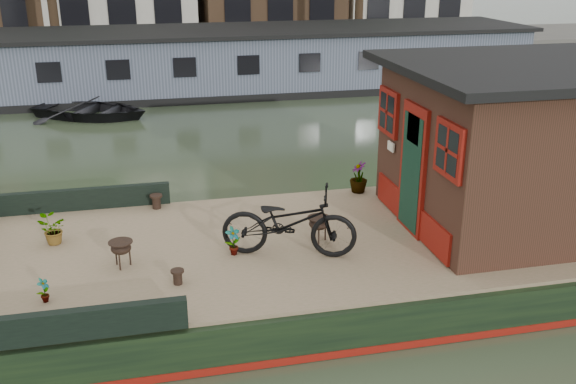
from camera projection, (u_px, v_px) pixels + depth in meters
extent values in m
plane|color=#2C3823|center=(380.00, 271.00, 9.72)|extent=(120.00, 120.00, 0.00)
cube|color=black|center=(381.00, 253.00, 9.62)|extent=(12.00, 4.00, 0.60)
cube|color=maroon|center=(380.00, 268.00, 9.70)|extent=(12.02, 4.02, 0.10)
cube|color=#907359|center=(382.00, 234.00, 9.50)|extent=(11.80, 3.80, 0.05)
cube|color=black|center=(75.00, 200.00, 10.26)|extent=(3.00, 0.12, 0.35)
cube|color=black|center=(44.00, 328.00, 6.75)|extent=(3.00, 0.12, 0.35)
cube|color=black|center=(525.00, 148.00, 9.54)|extent=(3.50, 3.00, 2.30)
cube|color=black|center=(536.00, 67.00, 9.12)|extent=(4.00, 3.50, 0.12)
cube|color=maroon|center=(413.00, 169.00, 9.25)|extent=(0.06, 0.80, 1.90)
cube|color=black|center=(411.00, 173.00, 9.26)|extent=(0.04, 0.64, 1.70)
cube|color=maroon|center=(449.00, 150.00, 8.08)|extent=(0.06, 0.72, 0.72)
cube|color=maroon|center=(389.00, 112.00, 10.00)|extent=(0.06, 0.72, 0.72)
imported|color=black|center=(289.00, 222.00, 8.62)|extent=(1.94, 1.17, 0.96)
imported|color=#9F382D|center=(233.00, 241.00, 8.72)|extent=(0.25, 0.21, 0.41)
imported|color=#A74830|center=(52.00, 230.00, 9.04)|extent=(0.40, 0.35, 0.43)
imported|color=brown|center=(359.00, 177.00, 10.99)|extent=(0.32, 0.32, 0.55)
imported|color=maroon|center=(44.00, 290.00, 7.54)|extent=(0.18, 0.20, 0.31)
cylinder|color=black|center=(156.00, 202.00, 10.34)|extent=(0.20, 0.20, 0.23)
cylinder|color=black|center=(178.00, 277.00, 7.98)|extent=(0.17, 0.17, 0.19)
imported|color=black|center=(91.00, 105.00, 18.66)|extent=(4.15, 3.71, 0.71)
cube|color=slate|center=(239.00, 61.00, 22.16)|extent=(20.00, 4.00, 2.00)
cube|color=black|center=(238.00, 30.00, 21.79)|extent=(20.40, 4.40, 0.12)
cube|color=black|center=(240.00, 87.00, 22.47)|extent=(20.00, 4.05, 0.24)
cube|color=#47443F|center=(217.00, 51.00, 28.29)|extent=(60.00, 6.00, 0.90)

